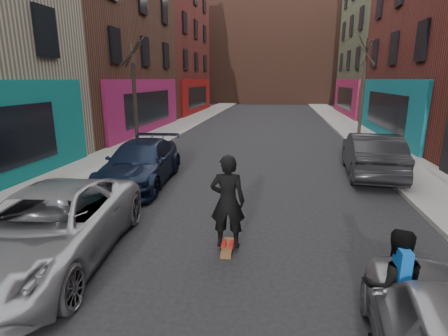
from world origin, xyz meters
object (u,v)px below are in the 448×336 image
(tree_left_far, at_px, (134,82))
(parked_right_end, at_px, (371,154))
(skateboarder, at_px, (228,202))
(parked_left_far, at_px, (48,227))
(skateboard, at_px, (228,248))
(tree_right_far, at_px, (364,79))
(parked_left_end, at_px, (141,163))
(pedestrian, at_px, (393,286))

(tree_left_far, bearing_deg, parked_right_end, -19.48)
(tree_left_far, bearing_deg, skateboarder, -58.80)
(parked_left_far, distance_m, parked_right_end, 11.00)
(parked_right_end, distance_m, skateboard, 8.08)
(tree_right_far, height_order, skateboard, tree_right_far)
(parked_left_far, xyz_separation_m, parked_right_end, (7.80, 7.75, 0.07))
(parked_left_end, xyz_separation_m, pedestrian, (6.25, -6.62, 0.12))
(tree_right_far, bearing_deg, skateboarder, -109.99)
(parked_left_end, distance_m, skateboard, 5.74)
(parked_left_far, distance_m, skateboard, 3.60)
(tree_right_far, relative_size, skateboard, 8.50)
(parked_right_end, xyz_separation_m, skateboarder, (-4.42, -6.72, 0.29))
(parked_right_end, distance_m, skateboarder, 8.05)
(tree_left_far, bearing_deg, skateboard, -58.80)
(tree_left_far, distance_m, parked_left_far, 12.24)
(parked_left_end, height_order, pedestrian, pedestrian)
(parked_left_end, bearing_deg, skateboard, -54.30)
(tree_right_far, distance_m, parked_left_end, 15.82)
(parked_left_end, bearing_deg, tree_right_far, 47.09)
(tree_left_far, distance_m, parked_left_end, 7.26)
(tree_left_far, relative_size, parked_left_far, 1.24)
(skateboarder, bearing_deg, parked_left_far, 14.45)
(skateboard, distance_m, skateboarder, 1.04)
(tree_left_far, relative_size, tree_right_far, 0.96)
(tree_left_far, bearing_deg, parked_left_end, -66.33)
(parked_right_end, height_order, skateboard, parked_right_end)
(pedestrian, bearing_deg, parked_right_end, -104.02)
(parked_left_end, height_order, skateboard, parked_left_end)
(parked_left_end, xyz_separation_m, parked_right_end, (8.09, 2.37, 0.08))
(skateboard, bearing_deg, parked_right_end, 54.24)
(parked_left_far, height_order, pedestrian, pedestrian)
(pedestrian, bearing_deg, parked_left_end, -49.10)
(pedestrian, bearing_deg, tree_left_far, -57.46)
(tree_left_far, xyz_separation_m, pedestrian, (8.96, -12.80, -2.54))
(tree_left_far, distance_m, parked_right_end, 11.74)
(parked_right_end, bearing_deg, pedestrian, 82.82)
(parked_left_far, height_order, skateboarder, skateboarder)
(parked_left_far, bearing_deg, pedestrian, -18.42)
(skateboard, relative_size, skateboarder, 0.40)
(tree_left_far, xyz_separation_m, skateboarder, (6.38, -10.54, -2.29))
(parked_left_far, distance_m, parked_left_end, 5.39)
(tree_left_far, xyz_separation_m, parked_left_end, (2.71, -6.19, -2.66))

